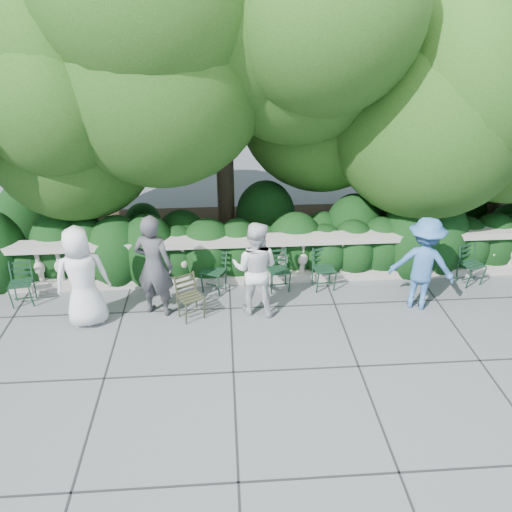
{
  "coord_description": "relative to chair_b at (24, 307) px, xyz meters",
  "views": [
    {
      "loc": [
        -0.57,
        -7.08,
        5.28
      ],
      "look_at": [
        0.0,
        1.0,
        1.0
      ],
      "focal_mm": 35.0,
      "sensor_mm": 36.0,
      "label": 1
    }
  ],
  "objects": [
    {
      "name": "balustrade",
      "position": [
        4.41,
        0.69,
        0.49
      ],
      "size": [
        12.0,
        0.44,
        1.0
      ],
      "color": "#9E998E",
      "rests_on": "ground"
    },
    {
      "name": "chair_d",
      "position": [
        5.81,
        0.15,
        0.0
      ],
      "size": [
        0.5,
        0.53,
        0.84
      ],
      "primitive_type": null,
      "rotation": [
        0.0,
        0.0,
        0.13
      ],
      "color": "black",
      "rests_on": "ground"
    },
    {
      "name": "chair_e",
      "position": [
        4.91,
        0.16,
        0.0
      ],
      "size": [
        0.5,
        0.53,
        0.84
      ],
      "primitive_type": null,
      "rotation": [
        0.0,
        0.0,
        0.13
      ],
      "color": "black",
      "rests_on": "ground"
    },
    {
      "name": "person_woman_grey",
      "position": [
        2.57,
        -0.33,
        0.98
      ],
      "size": [
        0.82,
        0.67,
        1.95
      ],
      "primitive_type": "imported",
      "rotation": [
        0.0,
        0.0,
        2.82
      ],
      "color": "#3C3C41",
      "rests_on": "ground"
    },
    {
      "name": "chair_b",
      "position": [
        0.0,
        0.0,
        0.0
      ],
      "size": [
        0.5,
        0.53,
        0.84
      ],
      "primitive_type": null,
      "rotation": [
        0.0,
        0.0,
        0.13
      ],
      "color": "black",
      "rests_on": "ground"
    },
    {
      "name": "person_casual_man",
      "position": [
        4.37,
        -0.39,
        0.9
      ],
      "size": [
        1.03,
        0.9,
        1.79
      ],
      "primitive_type": "imported",
      "rotation": [
        0.0,
        0.0,
        2.85
      ],
      "color": "silver",
      "rests_on": "ground"
    },
    {
      "name": "chair_c",
      "position": [
        3.54,
        0.23,
        0.0
      ],
      "size": [
        0.61,
        0.62,
        0.84
      ],
      "primitive_type": null,
      "rotation": [
        0.0,
        0.0,
        -0.46
      ],
      "color": "black",
      "rests_on": "ground"
    },
    {
      "name": "shrub_hedge",
      "position": [
        4.41,
        1.89,
        0.0
      ],
      "size": [
        15.0,
        2.6,
        1.7
      ],
      "primitive_type": null,
      "color": "black",
      "rests_on": "ground"
    },
    {
      "name": "ground",
      "position": [
        4.41,
        -1.11,
        0.0
      ],
      "size": [
        90.0,
        90.0,
        0.0
      ],
      "primitive_type": "plane",
      "color": "#54575C",
      "rests_on": "ground"
    },
    {
      "name": "person_businessman",
      "position": [
        1.36,
        -0.56,
        0.93
      ],
      "size": [
        1.03,
        0.8,
        1.87
      ],
      "primitive_type": "imported",
      "rotation": [
        0.0,
        0.0,
        3.39
      ],
      "color": "white",
      "rests_on": "ground"
    },
    {
      "name": "chair_f",
      "position": [
        8.84,
        0.13,
        0.0
      ],
      "size": [
        0.56,
        0.59,
        0.84
      ],
      "primitive_type": null,
      "rotation": [
        0.0,
        0.0,
        0.3
      ],
      "color": "black",
      "rests_on": "ground"
    },
    {
      "name": "person_older_blue",
      "position": [
        7.44,
        -0.45,
        0.9
      ],
      "size": [
        1.33,
        1.06,
        1.8
      ],
      "primitive_type": "imported",
      "rotation": [
        0.0,
        0.0,
        2.76
      ],
      "color": "#35629F",
      "rests_on": "ground"
    },
    {
      "name": "chair_weathered",
      "position": [
        3.26,
        -0.68,
        0.0
      ],
      "size": [
        0.61,
        0.63,
        0.84
      ],
      "primitive_type": null,
      "rotation": [
        0.0,
        0.0,
        0.49
      ],
      "color": "black",
      "rests_on": "ground"
    },
    {
      "name": "tree_canopy",
      "position": [
        5.09,
        2.08,
        3.96
      ],
      "size": [
        15.04,
        6.52,
        6.78
      ],
      "color": "#3F3023",
      "rests_on": "ground"
    }
  ]
}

